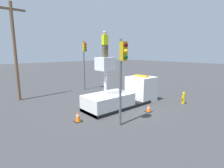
{
  "coord_description": "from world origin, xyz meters",
  "views": [
    {
      "loc": [
        -8.89,
        -9.49,
        4.22
      ],
      "look_at": [
        -1.73,
        -1.29,
        2.2
      ],
      "focal_mm": 28.0,
      "sensor_mm": 36.0,
      "label": 1
    }
  ],
  "objects_px": {
    "bucket_truck": "(124,95)",
    "utility_pole": "(15,49)",
    "traffic_light_pole": "(122,66)",
    "traffic_cone_curbside": "(149,108)",
    "fire_hydrant": "(183,98)",
    "worker": "(105,44)",
    "traffic_cone_rear": "(78,116)",
    "traffic_light_across": "(84,55)"
  },
  "relations": [
    {
      "from": "bucket_truck",
      "to": "utility_pole",
      "type": "bearing_deg",
      "value": 129.5
    },
    {
      "from": "bucket_truck",
      "to": "traffic_light_pole",
      "type": "xyz_separation_m",
      "value": [
        -2.89,
        -2.72,
        2.62
      ]
    },
    {
      "from": "traffic_cone_curbside",
      "to": "utility_pole",
      "type": "distance_m",
      "value": 11.96
    },
    {
      "from": "bucket_truck",
      "to": "fire_hydrant",
      "type": "height_order",
      "value": "bucket_truck"
    },
    {
      "from": "worker",
      "to": "fire_hydrant",
      "type": "relative_size",
      "value": 1.75
    },
    {
      "from": "traffic_cone_rear",
      "to": "utility_pole",
      "type": "xyz_separation_m",
      "value": [
        -1.41,
        7.65,
        4.09
      ]
    },
    {
      "from": "worker",
      "to": "traffic_cone_rear",
      "type": "height_order",
      "value": "worker"
    },
    {
      "from": "traffic_cone_rear",
      "to": "traffic_cone_curbside",
      "type": "xyz_separation_m",
      "value": [
        4.71,
        -1.75,
        -0.08
      ]
    },
    {
      "from": "traffic_cone_rear",
      "to": "utility_pole",
      "type": "height_order",
      "value": "utility_pole"
    },
    {
      "from": "traffic_light_pole",
      "to": "traffic_cone_rear",
      "type": "bearing_deg",
      "value": 125.61
    },
    {
      "from": "bucket_truck",
      "to": "fire_hydrant",
      "type": "xyz_separation_m",
      "value": [
        3.94,
        -2.93,
        -0.37
      ]
    },
    {
      "from": "fire_hydrant",
      "to": "traffic_cone_curbside",
      "type": "relative_size",
      "value": 1.81
    },
    {
      "from": "traffic_light_across",
      "to": "fire_hydrant",
      "type": "height_order",
      "value": "traffic_light_across"
    },
    {
      "from": "utility_pole",
      "to": "traffic_light_across",
      "type": "bearing_deg",
      "value": -1.15
    },
    {
      "from": "traffic_light_across",
      "to": "fire_hydrant",
      "type": "relative_size",
      "value": 5.38
    },
    {
      "from": "traffic_cone_rear",
      "to": "worker",
      "type": "bearing_deg",
      "value": 11.11
    },
    {
      "from": "bucket_truck",
      "to": "utility_pole",
      "type": "height_order",
      "value": "utility_pole"
    },
    {
      "from": "worker",
      "to": "utility_pole",
      "type": "bearing_deg",
      "value": 119.21
    },
    {
      "from": "bucket_truck",
      "to": "traffic_cone_rear",
      "type": "distance_m",
      "value": 4.53
    },
    {
      "from": "traffic_light_pole",
      "to": "traffic_cone_rear",
      "type": "relative_size",
      "value": 6.95
    },
    {
      "from": "bucket_truck",
      "to": "utility_pole",
      "type": "xyz_separation_m",
      "value": [
        -5.88,
        7.14,
        3.57
      ]
    },
    {
      "from": "fire_hydrant",
      "to": "worker",
      "type": "bearing_deg",
      "value": 153.33
    },
    {
      "from": "traffic_cone_curbside",
      "to": "utility_pole",
      "type": "xyz_separation_m",
      "value": [
        -6.12,
        9.39,
        4.17
      ]
    },
    {
      "from": "traffic_light_across",
      "to": "traffic_cone_rear",
      "type": "bearing_deg",
      "value": -125.39
    },
    {
      "from": "traffic_light_pole",
      "to": "utility_pole",
      "type": "bearing_deg",
      "value": 106.9
    },
    {
      "from": "traffic_cone_curbside",
      "to": "worker",
      "type": "bearing_deg",
      "value": 133.33
    },
    {
      "from": "traffic_light_pole",
      "to": "bucket_truck",
      "type": "bearing_deg",
      "value": 43.29
    },
    {
      "from": "traffic_cone_rear",
      "to": "traffic_light_across",
      "type": "bearing_deg",
      "value": 54.61
    },
    {
      "from": "bucket_truck",
      "to": "worker",
      "type": "distance_m",
      "value": 4.3
    },
    {
      "from": "utility_pole",
      "to": "bucket_truck",
      "type": "bearing_deg",
      "value": -50.5
    },
    {
      "from": "bucket_truck",
      "to": "worker",
      "type": "height_order",
      "value": "worker"
    },
    {
      "from": "worker",
      "to": "utility_pole",
      "type": "xyz_separation_m",
      "value": [
        -3.99,
        7.14,
        -0.29
      ]
    },
    {
      "from": "fire_hydrant",
      "to": "traffic_light_pole",
      "type": "bearing_deg",
      "value": 178.24
    },
    {
      "from": "traffic_light_across",
      "to": "utility_pole",
      "type": "height_order",
      "value": "utility_pole"
    },
    {
      "from": "bucket_truck",
      "to": "utility_pole",
      "type": "relative_size",
      "value": 0.79
    },
    {
      "from": "worker",
      "to": "fire_hydrant",
      "type": "height_order",
      "value": "worker"
    },
    {
      "from": "traffic_cone_rear",
      "to": "fire_hydrant",
      "type": "bearing_deg",
      "value": -16.07
    },
    {
      "from": "traffic_light_pole",
      "to": "fire_hydrant",
      "type": "distance_m",
      "value": 7.46
    },
    {
      "from": "traffic_cone_rear",
      "to": "utility_pole",
      "type": "relative_size",
      "value": 0.09
    },
    {
      "from": "traffic_light_pole",
      "to": "traffic_light_across",
      "type": "distance_m",
      "value": 10.43
    },
    {
      "from": "traffic_light_across",
      "to": "fire_hydrant",
      "type": "bearing_deg",
      "value": -72.77
    },
    {
      "from": "traffic_cone_rear",
      "to": "traffic_cone_curbside",
      "type": "relative_size",
      "value": 1.28
    }
  ]
}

